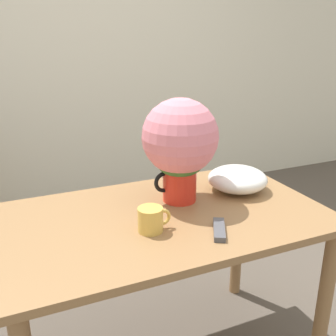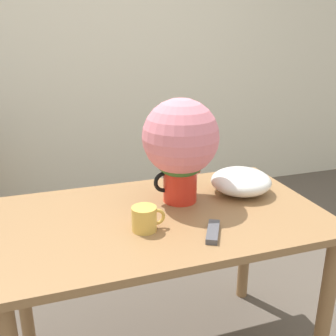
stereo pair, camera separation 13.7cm
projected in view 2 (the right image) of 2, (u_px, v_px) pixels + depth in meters
wall_back at (101, 49)px, 3.17m from camera, size 8.00×0.05×2.60m
table at (162, 239)px, 1.60m from camera, size 1.28×0.76×0.75m
flower_vase at (182, 144)px, 1.60m from camera, size 0.32×0.32×0.44m
coffee_mug at (145, 219)px, 1.42m from camera, size 0.13×0.09×0.09m
white_bowl at (241, 181)px, 1.75m from camera, size 0.27×0.27×0.11m
remote_control at (213, 232)px, 1.40m from camera, size 0.11×0.16×0.02m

